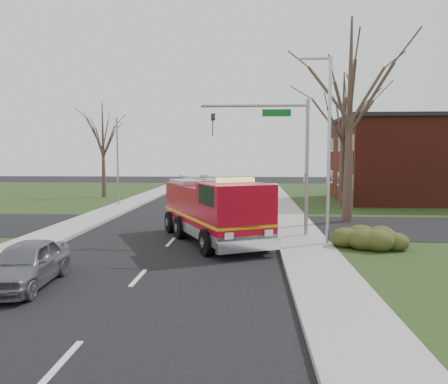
{
  "coord_description": "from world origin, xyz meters",
  "views": [
    {
      "loc": [
        3.74,
        -20.11,
        4.15
      ],
      "look_at": [
        2.25,
        4.51,
        2.0
      ],
      "focal_mm": 35.0,
      "sensor_mm": 36.0,
      "label": 1
    }
  ],
  "objects": [
    {
      "name": "brick_building",
      "position": [
        19.0,
        18.0,
        3.66
      ],
      "size": [
        15.4,
        10.4,
        7.25
      ],
      "color": "maroon",
      "rests_on": "ground"
    },
    {
      "name": "sidewalk_right",
      "position": [
        6.2,
        0.0,
        0.07
      ],
      "size": [
        2.4,
        80.0,
        0.15
      ],
      "primitive_type": "cube",
      "color": "gray",
      "rests_on": "ground"
    },
    {
      "name": "fire_engine",
      "position": [
        2.06,
        0.25,
        1.43
      ],
      "size": [
        5.76,
        8.24,
        3.17
      ],
      "rotation": [
        0.0,
        0.0,
        0.44
      ],
      "color": "#9F0719",
      "rests_on": "ground"
    },
    {
      "name": "sidewalk_left",
      "position": [
        -6.2,
        0.0,
        0.07
      ],
      "size": [
        2.4,
        80.0,
        0.15
      ],
      "primitive_type": "cube",
      "color": "gray",
      "rests_on": "ground"
    },
    {
      "name": "parked_car_maroon",
      "position": [
        -3.3,
        -7.09,
        0.72
      ],
      "size": [
        1.95,
        4.3,
        1.43
      ],
      "primitive_type": "imported",
      "rotation": [
        0.0,
        0.0,
        0.06
      ],
      "color": "slate",
      "rests_on": "ground"
    },
    {
      "name": "bare_tree_left",
      "position": [
        -10.0,
        20.0,
        5.56
      ],
      "size": [
        4.5,
        4.5,
        9.0
      ],
      "color": "#392B21",
      "rests_on": "ground"
    },
    {
      "name": "bare_tree_far",
      "position": [
        11.0,
        15.0,
        6.49
      ],
      "size": [
        5.25,
        5.25,
        10.5
      ],
      "color": "#392B21",
      "rests_on": "ground"
    },
    {
      "name": "utility_pole_far",
      "position": [
        -6.8,
        14.0,
        3.5
      ],
      "size": [
        0.14,
        0.14,
        7.0
      ],
      "primitive_type": "cylinder",
      "color": "gray",
      "rests_on": "ground"
    },
    {
      "name": "streetlight_pole",
      "position": [
        7.14,
        -0.5,
        4.55
      ],
      "size": [
        1.48,
        0.16,
        8.4
      ],
      "color": "#B7BABF",
      "rests_on": "ground"
    },
    {
      "name": "hedge_corner",
      "position": [
        9.0,
        -1.0,
        0.58
      ],
      "size": [
        2.8,
        2.0,
        0.9
      ],
      "primitive_type": "ellipsoid",
      "color": "#2F3914",
      "rests_on": "lawn_right"
    },
    {
      "name": "bare_tree_near",
      "position": [
        9.5,
        6.0,
        7.41
      ],
      "size": [
        6.0,
        6.0,
        12.0
      ],
      "color": "#392B21",
      "rests_on": "ground"
    },
    {
      "name": "health_center_sign",
      "position": [
        10.5,
        12.5,
        0.88
      ],
      "size": [
        0.12,
        2.0,
        1.4
      ],
      "color": "#481017",
      "rests_on": "ground"
    },
    {
      "name": "ground",
      "position": [
        0.0,
        0.0,
        0.0
      ],
      "size": [
        120.0,
        120.0,
        0.0
      ],
      "primitive_type": "plane",
      "color": "black",
      "rests_on": "ground"
    },
    {
      "name": "traffic_signal_mast",
      "position": [
        5.21,
        1.5,
        4.71
      ],
      "size": [
        5.29,
        0.18,
        6.8
      ],
      "color": "gray",
      "rests_on": "ground"
    }
  ]
}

